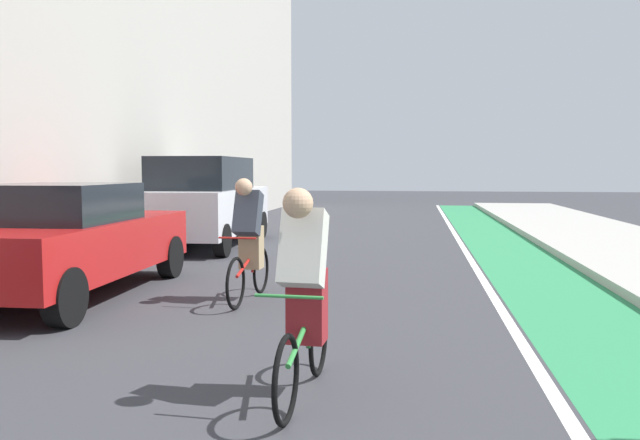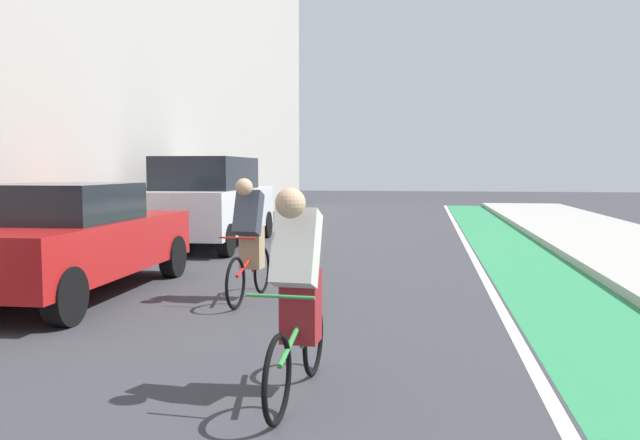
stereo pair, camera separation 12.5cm
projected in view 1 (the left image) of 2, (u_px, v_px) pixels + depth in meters
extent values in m
plane|color=#38383D|center=(326.00, 272.00, 10.61)|extent=(79.76, 79.76, 0.00)
cube|color=#2D8451|center=(518.00, 260.00, 12.07)|extent=(1.60, 36.25, 0.00)
cube|color=white|center=(470.00, 259.00, 12.21)|extent=(0.12, 36.25, 0.00)
cube|color=red|center=(68.00, 246.00, 8.56)|extent=(1.93, 4.37, 0.70)
cube|color=black|center=(58.00, 205.00, 8.30)|extent=(1.64, 1.86, 0.55)
cylinder|color=black|center=(72.00, 255.00, 10.28)|extent=(0.24, 0.67, 0.66)
cylinder|color=black|center=(170.00, 257.00, 10.08)|extent=(0.24, 0.67, 0.66)
cylinder|color=black|center=(65.00, 297.00, 6.89)|extent=(0.24, 0.67, 0.66)
cube|color=silver|center=(206.00, 210.00, 14.21)|extent=(2.02, 4.74, 0.95)
cube|color=black|center=(203.00, 174.00, 13.91)|extent=(1.73, 2.86, 0.75)
cylinder|color=black|center=(195.00, 224.00, 16.12)|extent=(0.24, 0.67, 0.66)
cylinder|color=black|center=(260.00, 225.00, 15.92)|extent=(0.24, 0.67, 0.66)
cylinder|color=black|center=(139.00, 239.00, 12.57)|extent=(0.24, 0.67, 0.66)
cylinder|color=black|center=(222.00, 241.00, 12.37)|extent=(0.24, 0.67, 0.66)
torus|color=black|center=(286.00, 380.00, 4.26)|extent=(0.08, 0.62, 0.62)
torus|color=black|center=(318.00, 339.00, 5.28)|extent=(0.08, 0.62, 0.62)
cylinder|color=#338C3F|center=(304.00, 328.00, 4.75)|extent=(0.10, 0.96, 0.33)
cylinder|color=#338C3F|center=(309.00, 312.00, 4.93)|extent=(0.04, 0.12, 0.55)
cylinder|color=#338C3F|center=(289.00, 297.00, 4.29)|extent=(0.48, 0.05, 0.02)
cube|color=maroon|center=(307.00, 306.00, 4.84)|extent=(0.29, 0.26, 0.56)
cube|color=beige|center=(303.00, 248.00, 4.68)|extent=(0.34, 0.42, 0.60)
sphere|color=tan|center=(298.00, 203.00, 4.50)|extent=(0.22, 0.22, 0.22)
torus|color=black|center=(236.00, 283.00, 7.75)|extent=(0.08, 0.65, 0.65)
torus|color=black|center=(261.00, 270.00, 8.78)|extent=(0.08, 0.65, 0.65)
cylinder|color=red|center=(249.00, 260.00, 8.25)|extent=(0.09, 0.96, 0.33)
cylinder|color=red|center=(253.00, 252.00, 8.42)|extent=(0.04, 0.12, 0.55)
cylinder|color=red|center=(237.00, 238.00, 7.79)|extent=(0.48, 0.05, 0.02)
cube|color=tan|center=(251.00, 247.00, 8.34)|extent=(0.29, 0.26, 0.56)
cube|color=#333842|center=(248.00, 213.00, 8.18)|extent=(0.34, 0.42, 0.60)
sphere|color=tan|center=(244.00, 187.00, 8.00)|extent=(0.22, 0.22, 0.22)
cube|color=#333842|center=(251.00, 211.00, 8.30)|extent=(0.27, 0.29, 0.39)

